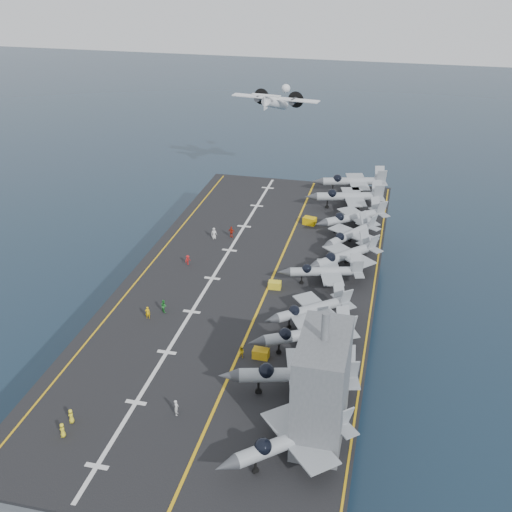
% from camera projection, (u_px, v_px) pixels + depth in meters
% --- Properties ---
extents(ground, '(500.00, 500.00, 0.00)m').
position_uv_depth(ground, '(250.00, 339.00, 102.38)').
color(ground, '#142135').
rests_on(ground, ground).
extents(hull, '(36.00, 90.00, 10.00)m').
position_uv_depth(hull, '(250.00, 313.00, 100.11)').
color(hull, '#56595E').
rests_on(hull, ground).
extents(flight_deck, '(38.00, 92.00, 0.40)m').
position_uv_depth(flight_deck, '(250.00, 284.00, 97.76)').
color(flight_deck, black).
rests_on(flight_deck, hull).
extents(foul_line, '(0.35, 90.00, 0.02)m').
position_uv_depth(foul_line, '(269.00, 285.00, 97.04)').
color(foul_line, gold).
rests_on(foul_line, flight_deck).
extents(landing_centerline, '(0.50, 90.00, 0.02)m').
position_uv_depth(landing_centerline, '(212.00, 278.00, 98.89)').
color(landing_centerline, silver).
rests_on(landing_centerline, flight_deck).
extents(deck_edge_port, '(0.25, 90.00, 0.02)m').
position_uv_depth(deck_edge_port, '(145.00, 270.00, 101.15)').
color(deck_edge_port, gold).
rests_on(deck_edge_port, flight_deck).
extents(deck_edge_stbd, '(0.25, 90.00, 0.02)m').
position_uv_depth(deck_edge_stbd, '(372.00, 297.00, 93.86)').
color(deck_edge_stbd, gold).
rests_on(deck_edge_stbd, flight_deck).
extents(island_superstructure, '(5.00, 10.00, 15.00)m').
position_uv_depth(island_superstructure, '(322.00, 376.00, 65.17)').
color(island_superstructure, '#56595E').
rests_on(island_superstructure, flight_deck).
extents(fighter_jet_0, '(17.82, 17.39, 5.20)m').
position_uv_depth(fighter_jet_0, '(292.00, 438.00, 64.07)').
color(fighter_jet_0, '#A2ADB3').
rests_on(fighter_jet_0, flight_deck).
extents(fighter_jet_1, '(18.07, 14.24, 5.53)m').
position_uv_depth(fighter_jet_1, '(297.00, 374.00, 73.16)').
color(fighter_jet_1, '#9EA9B0').
rests_on(fighter_jet_1, flight_deck).
extents(fighter_jet_2, '(16.80, 14.94, 4.87)m').
position_uv_depth(fighter_jet_2, '(308.00, 333.00, 81.13)').
color(fighter_jet_2, '#9AA2AA').
rests_on(fighter_jet_2, flight_deck).
extents(fighter_jet_3, '(15.55, 14.91, 4.51)m').
position_uv_depth(fighter_jet_3, '(313.00, 308.00, 86.83)').
color(fighter_jet_3, gray).
rests_on(fighter_jet_3, flight_deck).
extents(fighter_jet_4, '(14.66, 11.63, 4.47)m').
position_uv_depth(fighter_jet_4, '(326.00, 271.00, 96.43)').
color(fighter_jet_4, gray).
rests_on(fighter_jet_4, flight_deck).
extents(fighter_jet_5, '(16.22, 16.58, 4.84)m').
position_uv_depth(fighter_jet_5, '(345.00, 255.00, 100.80)').
color(fighter_jet_5, gray).
rests_on(fighter_jet_5, flight_deck).
extents(fighter_jet_6, '(14.37, 15.70, 4.54)m').
position_uv_depth(fighter_jet_6, '(351.00, 234.00, 108.07)').
color(fighter_jet_6, '#A3AAB3').
rests_on(fighter_jet_6, flight_deck).
extents(fighter_jet_7, '(16.78, 15.93, 4.86)m').
position_uv_depth(fighter_jet_7, '(354.00, 216.00, 114.31)').
color(fighter_jet_7, '#98A2A9').
rests_on(fighter_jet_7, flight_deck).
extents(fighter_jet_8, '(17.00, 13.41, 5.20)m').
position_uv_depth(fighter_jet_8, '(349.00, 196.00, 122.73)').
color(fighter_jet_8, '#959BA5').
rests_on(fighter_jet_8, flight_deck).
extents(tow_cart_a, '(2.07, 1.39, 1.21)m').
position_uv_depth(tow_cart_a, '(261.00, 353.00, 80.32)').
color(tow_cart_a, gold).
rests_on(tow_cart_a, flight_deck).
extents(tow_cart_b, '(1.95, 1.33, 1.13)m').
position_uv_depth(tow_cart_b, '(275.00, 285.00, 95.92)').
color(tow_cart_b, gold).
rests_on(tow_cart_b, flight_deck).
extents(tow_cart_c, '(2.54, 1.96, 1.36)m').
position_uv_depth(tow_cart_c, '(310.00, 221.00, 116.79)').
color(tow_cart_c, '#D2A507').
rests_on(tow_cart_c, flight_deck).
extents(crew_0, '(0.92, 1.16, 1.71)m').
position_uv_depth(crew_0, '(71.00, 416.00, 69.61)').
color(crew_0, yellow).
rests_on(crew_0, flight_deck).
extents(crew_1, '(1.29, 1.04, 1.86)m').
position_uv_depth(crew_1, '(148.00, 313.00, 88.29)').
color(crew_1, '#F2B807').
rests_on(crew_1, flight_deck).
extents(crew_2, '(1.35, 1.33, 1.89)m').
position_uv_depth(crew_2, '(164.00, 306.00, 89.83)').
color(crew_2, '#268C33').
rests_on(crew_2, flight_deck).
extents(crew_3, '(1.07, 1.19, 1.65)m').
position_uv_depth(crew_3, '(188.00, 260.00, 102.62)').
color(crew_3, '#B21919').
rests_on(crew_3, flight_deck).
extents(crew_4, '(1.34, 0.99, 2.06)m').
position_uv_depth(crew_4, '(231.00, 232.00, 111.64)').
color(crew_4, '#B7220F').
rests_on(crew_4, flight_deck).
extents(crew_5, '(1.45, 1.35, 2.02)m').
position_uv_depth(crew_5, '(214.00, 233.00, 111.25)').
color(crew_5, silver).
rests_on(crew_5, flight_deck).
extents(crew_6, '(0.99, 1.29, 1.94)m').
position_uv_depth(crew_6, '(176.00, 407.00, 70.69)').
color(crew_6, silver).
rests_on(crew_6, flight_deck).
extents(crew_7, '(1.16, 1.02, 1.62)m').
position_uv_depth(crew_7, '(241.00, 352.00, 80.21)').
color(crew_7, yellow).
rests_on(crew_7, flight_deck).
extents(transport_plane, '(22.74, 17.07, 4.95)m').
position_uv_depth(transport_plane, '(275.00, 103.00, 149.17)').
color(transport_plane, silver).
extents(fighter_jet_9, '(17.00, 13.41, 5.20)m').
position_uv_depth(fighter_jet_9, '(354.00, 181.00, 130.11)').
color(fighter_jet_9, '#959BA5').
rests_on(fighter_jet_9, flight_deck).
extents(crew_8, '(0.92, 1.16, 1.71)m').
position_uv_depth(crew_8, '(63.00, 430.00, 67.65)').
color(crew_8, yellow).
rests_on(crew_8, flight_deck).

